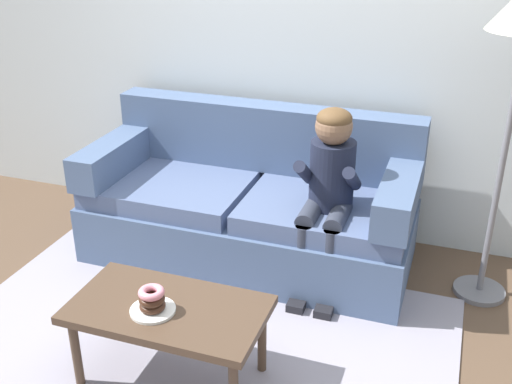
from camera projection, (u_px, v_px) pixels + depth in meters
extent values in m
plane|color=brown|center=(204.00, 328.00, 3.37)|extent=(10.00, 10.00, 0.00)
cube|color=silver|center=(284.00, 25.00, 3.97)|extent=(8.00, 0.10, 2.80)
cube|color=#9993A3|center=(185.00, 356.00, 3.16)|extent=(2.68, 1.96, 0.01)
cube|color=slate|center=(249.00, 231.00, 3.98)|extent=(2.05, 0.90, 0.38)
cube|color=slate|center=(172.00, 188.00, 3.99)|extent=(0.98, 0.74, 0.12)
cube|color=slate|center=(326.00, 212.00, 3.68)|extent=(0.98, 0.74, 0.12)
cube|color=slate|center=(267.00, 137.00, 4.06)|extent=(2.05, 0.20, 0.44)
cube|color=slate|center=(118.00, 153.00, 4.08)|extent=(0.20, 0.90, 0.22)
cube|color=slate|center=(400.00, 192.00, 3.53)|extent=(0.20, 0.90, 0.22)
cube|color=#4C3828|center=(168.00, 310.00, 2.85)|extent=(0.92, 0.50, 0.04)
cylinder|color=#4C3828|center=(76.00, 353.00, 2.89)|extent=(0.04, 0.04, 0.39)
cylinder|color=#4C3828|center=(119.00, 307.00, 3.22)|extent=(0.04, 0.04, 0.39)
cylinder|color=#4C3828|center=(262.00, 340.00, 2.98)|extent=(0.04, 0.04, 0.39)
cylinder|color=#1E2338|center=(332.00, 174.00, 3.54)|extent=(0.26, 0.26, 0.40)
sphere|color=#846047|center=(334.00, 127.00, 3.39)|extent=(0.21, 0.21, 0.21)
ellipsoid|color=brown|center=(334.00, 118.00, 3.37)|extent=(0.20, 0.20, 0.12)
cylinder|color=#333847|center=(311.00, 213.00, 3.51)|extent=(0.11, 0.30, 0.11)
cylinder|color=#333847|center=(302.00, 260.00, 3.48)|extent=(0.09, 0.09, 0.44)
cube|color=black|center=(299.00, 302.00, 3.55)|extent=(0.10, 0.20, 0.06)
cylinder|color=#1E2338|center=(305.00, 173.00, 3.47)|extent=(0.07, 0.29, 0.23)
cylinder|color=#333847|center=(338.00, 217.00, 3.47)|extent=(0.11, 0.30, 0.11)
cylinder|color=#333847|center=(330.00, 265.00, 3.44)|extent=(0.09, 0.09, 0.44)
cube|color=black|center=(326.00, 307.00, 3.50)|extent=(0.10, 0.20, 0.06)
cylinder|color=#1E2338|center=(352.00, 179.00, 3.39)|extent=(0.07, 0.29, 0.23)
cylinder|color=white|center=(153.00, 310.00, 2.80)|extent=(0.21, 0.21, 0.01)
torus|color=#422619|center=(152.00, 306.00, 2.79)|extent=(0.13, 0.13, 0.04)
torus|color=#422619|center=(152.00, 299.00, 2.77)|extent=(0.16, 0.16, 0.04)
torus|color=pink|center=(151.00, 292.00, 2.76)|extent=(0.16, 0.16, 0.04)
cube|color=gold|center=(103.00, 304.00, 3.54)|extent=(0.16, 0.09, 0.05)
cylinder|color=gold|center=(90.00, 301.00, 3.56)|extent=(0.06, 0.06, 0.05)
cylinder|color=gold|center=(116.00, 307.00, 3.51)|extent=(0.06, 0.06, 0.05)
cylinder|color=slate|center=(479.00, 291.00, 3.67)|extent=(0.30, 0.30, 0.03)
cylinder|color=slate|center=(502.00, 168.00, 3.34)|extent=(0.04, 0.04, 1.57)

